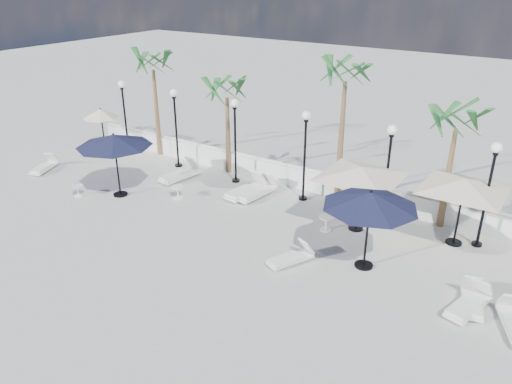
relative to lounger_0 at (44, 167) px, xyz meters
The scene contains 27 objects.
ground 12.26m from the lounger_0, 11.56° to the right, with size 100.00×100.00×0.00m, color #A7A6A1.
balustrade 13.03m from the lounger_0, 22.78° to the left, with size 26.00×0.30×1.01m.
lamppost_0 4.88m from the lounger_0, 69.55° to the left, with size 0.36×0.36×3.84m.
lamppost_1 6.83m from the lounger_0, 38.92° to the left, with size 0.36×0.36×3.84m.
lamppost_2 9.69m from the lounger_0, 25.42° to the left, with size 0.36×0.36×3.84m.
lamppost_3 12.87m from the lounger_0, 18.61° to the left, with size 0.36×0.36×3.84m.
lamppost_4 16.19m from the lounger_0, 14.61° to the left, with size 0.36×0.36×3.84m.
lamppost_5 19.57m from the lounger_0, 12.01° to the left, with size 0.36×0.36×3.84m.
palm_0 7.15m from the lounger_0, 58.16° to the left, with size 2.60×2.60×5.50m.
palm_1 9.61m from the lounger_0, 32.83° to the left, with size 2.60×2.60×4.70m.
palm_2 14.90m from the lounger_0, 20.14° to the left, with size 2.60×2.60×6.10m.
palm_3 18.54m from the lounger_0, 15.46° to the left, with size 2.60×2.60×4.90m.
lounger_0 is the anchor object (origin of this frame).
lounger_1 6.82m from the lounger_0, 24.51° to the left, with size 0.99×2.17×0.78m.
lounger_2 10.25m from the lounger_0, 17.22° to the left, with size 0.96×2.21×0.80m.
lounger_3 14.10m from the lounger_0, ahead, with size 1.16×1.71×0.61m.
lounger_4 10.69m from the lounger_0, 17.22° to the left, with size 0.95×2.21×0.80m.
lounger_5 19.59m from the lounger_0, ahead, with size 1.03×1.90×0.68m.
lounger_7 19.62m from the lounger_0, ahead, with size 0.94×1.74×0.62m.
side_table_0 7.61m from the lounger_0, ahead, with size 0.56×0.56×0.54m.
side_table_1 3.92m from the lounger_0, 14.90° to the right, with size 0.49×0.49×0.48m.
side_table_2 14.20m from the lounger_0, ahead, with size 0.58×0.58×0.56m.
parasol_navy_left 5.68m from the lounger_0, ahead, with size 3.16×3.16×2.79m.
parasol_navy_mid 16.35m from the lounger_0, ahead, with size 3.06×3.06×2.74m.
parasol_cream_sq_a 15.37m from the lounger_0, 10.67° to the left, with size 5.49×5.49×2.70m.
parasol_cream_sq_b 18.80m from the lounger_0, 11.57° to the left, with size 5.36×5.36×2.69m.
parasol_cream_small 4.13m from the lounger_0, 89.89° to the left, with size 1.87×1.87×2.30m.
Camera 1 is at (8.96, -10.61, 8.97)m, focal length 35.00 mm.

